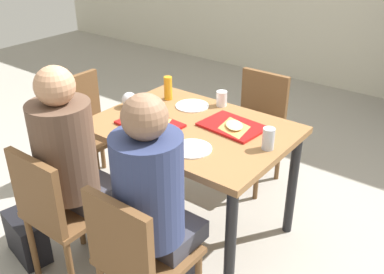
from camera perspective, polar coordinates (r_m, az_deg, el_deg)
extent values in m
cube|color=#9E998E|center=(3.03, 0.00, -11.83)|extent=(10.00, 10.00, 0.02)
cube|color=olive|center=(2.61, 0.00, 1.10)|extent=(1.17, 0.85, 0.04)
cylinder|color=black|center=(2.90, -12.76, -5.46)|extent=(0.06, 0.06, 0.73)
cylinder|color=black|center=(2.33, 5.03, -14.14)|extent=(0.06, 0.06, 0.73)
cylinder|color=black|center=(3.34, -3.40, -0.17)|extent=(0.06, 0.06, 0.73)
cylinder|color=black|center=(2.85, 12.99, -6.10)|extent=(0.06, 0.06, 0.73)
cube|color=brown|center=(2.53, -15.60, -9.25)|extent=(0.40, 0.40, 0.03)
cube|color=brown|center=(2.33, -19.72, -6.94)|extent=(0.38, 0.04, 0.40)
cylinder|color=brown|center=(2.85, -14.50, -10.05)|extent=(0.04, 0.04, 0.42)
cylinder|color=brown|center=(2.64, -9.68, -12.97)|extent=(0.04, 0.04, 0.42)
cylinder|color=brown|center=(2.71, -20.14, -13.26)|extent=(0.04, 0.04, 0.42)
cylinder|color=brown|center=(2.49, -15.55, -16.75)|extent=(0.04, 0.04, 0.42)
cube|color=brown|center=(2.17, -5.61, -15.19)|extent=(0.40, 0.40, 0.03)
cube|color=brown|center=(1.94, -9.58, -13.25)|extent=(0.38, 0.04, 0.40)
cylinder|color=brown|center=(2.50, -5.64, -15.30)|extent=(0.04, 0.04, 0.42)
cube|color=brown|center=(3.30, 7.64, 0.73)|extent=(0.40, 0.40, 0.03)
cube|color=brown|center=(3.35, 9.43, 5.11)|extent=(0.38, 0.04, 0.40)
cylinder|color=brown|center=(3.21, 8.47, -4.81)|extent=(0.04, 0.04, 0.42)
cylinder|color=brown|center=(3.35, 3.42, -2.97)|extent=(0.04, 0.04, 0.42)
cylinder|color=brown|center=(3.47, 11.25, -2.38)|extent=(0.04, 0.04, 0.42)
cylinder|color=brown|center=(3.61, 6.46, -0.78)|extent=(0.04, 0.04, 0.42)
cube|color=brown|center=(3.31, -12.29, 0.42)|extent=(0.40, 0.40, 0.03)
cube|color=brown|center=(3.35, -14.70, 4.54)|extent=(0.04, 0.38, 0.40)
cylinder|color=brown|center=(3.40, -7.89, -2.73)|extent=(0.04, 0.04, 0.42)
cylinder|color=brown|center=(3.21, -12.14, -5.12)|extent=(0.04, 0.04, 0.42)
cylinder|color=brown|center=(3.62, -11.73, -1.06)|extent=(0.04, 0.04, 0.42)
cylinder|color=brown|center=(3.44, -15.91, -3.19)|extent=(0.04, 0.04, 0.42)
cylinder|color=#383842|center=(2.81, -12.41, -9.98)|extent=(0.10, 0.10, 0.45)
cylinder|color=#383842|center=(2.71, -10.13, -11.30)|extent=(0.10, 0.10, 0.45)
cube|color=#383842|center=(2.55, -13.51, -6.77)|extent=(0.32, 0.28, 0.10)
cylinder|color=brown|center=(2.34, -16.36, -1.62)|extent=(0.32, 0.32, 0.52)
sphere|color=tan|center=(2.20, -17.55, 6.39)|extent=(0.20, 0.20, 0.20)
cylinder|color=#383842|center=(2.48, -3.10, -15.20)|extent=(0.10, 0.10, 0.45)
cylinder|color=#383842|center=(2.41, -0.06, -16.79)|extent=(0.10, 0.10, 0.45)
cube|color=#383842|center=(2.20, -3.37, -12.16)|extent=(0.32, 0.28, 0.10)
cylinder|color=navy|center=(1.95, -5.72, -6.75)|extent=(0.32, 0.32, 0.52)
sphere|color=#8C664C|center=(1.78, -6.23, 2.62)|extent=(0.20, 0.20, 0.20)
cube|color=#B21414|center=(2.62, -5.54, 1.71)|extent=(0.38, 0.29, 0.02)
cube|color=#B21414|center=(2.59, 5.31, 1.42)|extent=(0.38, 0.29, 0.02)
cylinder|color=white|center=(2.87, 0.03, 4.11)|extent=(0.22, 0.22, 0.01)
cylinder|color=white|center=(2.35, -0.03, -1.53)|extent=(0.22, 0.22, 0.01)
pyramid|color=tan|center=(2.61, -5.13, 1.97)|extent=(0.25, 0.24, 0.01)
ellipsoid|color=#B74723|center=(2.61, -5.14, 2.17)|extent=(0.18, 0.17, 0.01)
pyramid|color=#C68C47|center=(2.56, 5.56, 1.37)|extent=(0.25, 0.25, 0.01)
ellipsoid|color=#D8C67F|center=(2.55, 5.57, 1.58)|extent=(0.17, 0.18, 0.01)
cylinder|color=white|center=(2.87, 3.90, 5.04)|extent=(0.07, 0.07, 0.10)
cylinder|color=white|center=(2.32, -4.81, -0.68)|extent=(0.07, 0.07, 0.10)
cylinder|color=#B7BCC6|center=(2.36, 9.97, -0.22)|extent=(0.07, 0.07, 0.12)
cylinder|color=orange|center=(2.96, -3.15, 6.41)|extent=(0.06, 0.06, 0.16)
sphere|color=silver|center=(2.87, -8.20, 4.86)|extent=(0.10, 0.10, 0.10)
cube|color=black|center=(2.91, -20.81, -12.10)|extent=(0.35, 0.22, 0.28)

